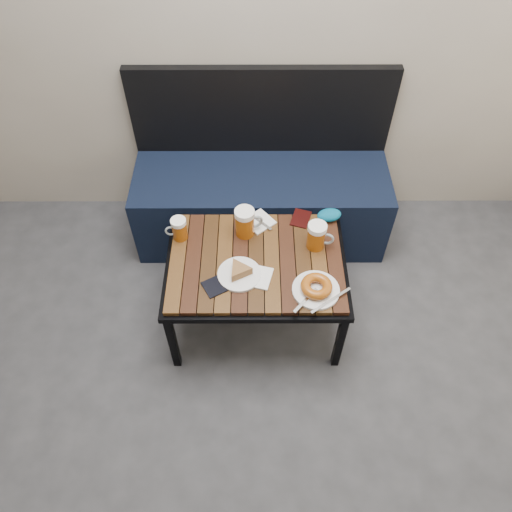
{
  "coord_description": "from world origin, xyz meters",
  "views": [
    {
      "loc": [
        0.11,
        -0.31,
        2.26
      ],
      "look_at": [
        0.11,
        1.13,
        0.5
      ],
      "focal_mm": 35.0,
      "sensor_mm": 36.0,
      "label": 1
    }
  ],
  "objects_px": {
    "plate_pie": "(239,272)",
    "knit_pouch": "(329,215)",
    "beer_mug_left": "(179,229)",
    "cafe_table": "(256,266)",
    "plate_bagel": "(316,288)",
    "beer_mug_right": "(317,236)",
    "passport_navy": "(219,285)",
    "passport_burgundy": "(301,218)",
    "bench": "(261,196)",
    "beer_mug_centre": "(245,222)"
  },
  "relations": [
    {
      "from": "plate_pie",
      "to": "passport_burgundy",
      "type": "relative_size",
      "value": 1.66
    },
    {
      "from": "bench",
      "to": "beer_mug_right",
      "type": "relative_size",
      "value": 9.94
    },
    {
      "from": "cafe_table",
      "to": "passport_burgundy",
      "type": "height_order",
      "value": "passport_burgundy"
    },
    {
      "from": "plate_pie",
      "to": "knit_pouch",
      "type": "height_order",
      "value": "plate_pie"
    },
    {
      "from": "plate_bagel",
      "to": "passport_burgundy",
      "type": "xyz_separation_m",
      "value": [
        -0.04,
        0.44,
        -0.02
      ]
    },
    {
      "from": "knit_pouch",
      "to": "plate_bagel",
      "type": "bearing_deg",
      "value": -102.65
    },
    {
      "from": "bench",
      "to": "plate_pie",
      "type": "distance_m",
      "value": 0.76
    },
    {
      "from": "beer_mug_right",
      "to": "plate_pie",
      "type": "height_order",
      "value": "beer_mug_right"
    },
    {
      "from": "passport_burgundy",
      "to": "knit_pouch",
      "type": "height_order",
      "value": "knit_pouch"
    },
    {
      "from": "bench",
      "to": "passport_navy",
      "type": "relative_size",
      "value": 10.31
    },
    {
      "from": "beer_mug_left",
      "to": "beer_mug_centre",
      "type": "relative_size",
      "value": 0.78
    },
    {
      "from": "cafe_table",
      "to": "plate_bagel",
      "type": "distance_m",
      "value": 0.32
    },
    {
      "from": "plate_pie",
      "to": "passport_navy",
      "type": "height_order",
      "value": "plate_pie"
    },
    {
      "from": "beer_mug_centre",
      "to": "plate_bagel",
      "type": "xyz_separation_m",
      "value": [
        0.31,
        -0.34,
        -0.05
      ]
    },
    {
      "from": "plate_pie",
      "to": "passport_navy",
      "type": "relative_size",
      "value": 1.45
    },
    {
      "from": "plate_bagel",
      "to": "plate_pie",
      "type": "bearing_deg",
      "value": 165.17
    },
    {
      "from": "passport_navy",
      "to": "passport_burgundy",
      "type": "xyz_separation_m",
      "value": [
        0.39,
        0.4,
        -0.0
      ]
    },
    {
      "from": "beer_mug_left",
      "to": "passport_navy",
      "type": "bearing_deg",
      "value": 119.78
    },
    {
      "from": "cafe_table",
      "to": "beer_mug_centre",
      "type": "xyz_separation_m",
      "value": [
        -0.05,
        0.17,
        0.12
      ]
    },
    {
      "from": "beer_mug_left",
      "to": "passport_burgundy",
      "type": "bearing_deg",
      "value": -173.61
    },
    {
      "from": "plate_pie",
      "to": "beer_mug_right",
      "type": "bearing_deg",
      "value": 25.78
    },
    {
      "from": "plate_pie",
      "to": "knit_pouch",
      "type": "bearing_deg",
      "value": 38.66
    },
    {
      "from": "bench",
      "to": "cafe_table",
      "type": "height_order",
      "value": "bench"
    },
    {
      "from": "beer_mug_right",
      "to": "plate_bagel",
      "type": "xyz_separation_m",
      "value": [
        -0.02,
        -0.26,
        -0.05
      ]
    },
    {
      "from": "beer_mug_right",
      "to": "passport_navy",
      "type": "relative_size",
      "value": 1.04
    },
    {
      "from": "cafe_table",
      "to": "passport_burgundy",
      "type": "relative_size",
      "value": 7.11
    },
    {
      "from": "beer_mug_left",
      "to": "passport_navy",
      "type": "xyz_separation_m",
      "value": [
        0.2,
        -0.28,
        -0.06
      ]
    },
    {
      "from": "beer_mug_centre",
      "to": "passport_navy",
      "type": "relative_size",
      "value": 1.11
    },
    {
      "from": "plate_bagel",
      "to": "passport_burgundy",
      "type": "bearing_deg",
      "value": 95.12
    },
    {
      "from": "beer_mug_right",
      "to": "knit_pouch",
      "type": "relative_size",
      "value": 1.16
    },
    {
      "from": "beer_mug_centre",
      "to": "plate_pie",
      "type": "distance_m",
      "value": 0.26
    },
    {
      "from": "plate_pie",
      "to": "plate_bagel",
      "type": "distance_m",
      "value": 0.35
    },
    {
      "from": "passport_navy",
      "to": "beer_mug_centre",
      "type": "bearing_deg",
      "value": 130.34
    },
    {
      "from": "beer_mug_right",
      "to": "passport_navy",
      "type": "distance_m",
      "value": 0.5
    },
    {
      "from": "beer_mug_left",
      "to": "knit_pouch",
      "type": "relative_size",
      "value": 0.97
    },
    {
      "from": "beer_mug_left",
      "to": "knit_pouch",
      "type": "height_order",
      "value": "beer_mug_left"
    },
    {
      "from": "beer_mug_right",
      "to": "passport_burgundy",
      "type": "height_order",
      "value": "beer_mug_right"
    },
    {
      "from": "bench",
      "to": "passport_burgundy",
      "type": "height_order",
      "value": "bench"
    },
    {
      "from": "bench",
      "to": "beer_mug_right",
      "type": "xyz_separation_m",
      "value": [
        0.25,
        -0.55,
        0.27
      ]
    },
    {
      "from": "plate_bagel",
      "to": "passport_burgundy",
      "type": "height_order",
      "value": "plate_bagel"
    },
    {
      "from": "beer_mug_left",
      "to": "passport_burgundy",
      "type": "xyz_separation_m",
      "value": [
        0.59,
        0.12,
        -0.06
      ]
    },
    {
      "from": "knit_pouch",
      "to": "beer_mug_right",
      "type": "bearing_deg",
      "value": -114.07
    },
    {
      "from": "beer_mug_right",
      "to": "passport_burgundy",
      "type": "bearing_deg",
      "value": 117.42
    },
    {
      "from": "plate_pie",
      "to": "knit_pouch",
      "type": "xyz_separation_m",
      "value": [
        0.44,
        0.35,
        0.0
      ]
    },
    {
      "from": "beer_mug_left",
      "to": "knit_pouch",
      "type": "distance_m",
      "value": 0.73
    },
    {
      "from": "cafe_table",
      "to": "beer_mug_centre",
      "type": "distance_m",
      "value": 0.21
    },
    {
      "from": "bench",
      "to": "plate_bagel",
      "type": "xyz_separation_m",
      "value": [
        0.23,
        -0.81,
        0.22
      ]
    },
    {
      "from": "plate_bagel",
      "to": "knit_pouch",
      "type": "distance_m",
      "value": 0.45
    },
    {
      "from": "cafe_table",
      "to": "beer_mug_right",
      "type": "distance_m",
      "value": 0.32
    },
    {
      "from": "passport_burgundy",
      "to": "knit_pouch",
      "type": "bearing_deg",
      "value": 17.91
    }
  ]
}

